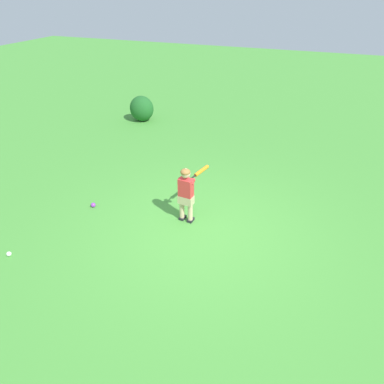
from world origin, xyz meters
name	(u,v)px	position (x,y,z in m)	size (l,w,h in m)	color
ground_plane	(202,233)	(0.00, 0.00, 0.00)	(40.00, 40.00, 0.00)	#479338
child_batter	(187,190)	(-0.39, 0.28, 0.65)	(0.38, 0.75, 1.08)	#232328
play_ball_midfield	(93,205)	(-2.27, 0.01, 0.05)	(0.09, 0.09, 0.09)	purple
play_ball_far_right	(9,254)	(-2.71, -1.70, 0.04)	(0.08, 0.08, 0.08)	white
play_ball_center_lawn	(181,198)	(-0.76, 0.90, 0.04)	(0.08, 0.08, 0.08)	orange
shrub_right_background	(142,109)	(-3.74, 4.79, 0.39)	(0.76, 0.67, 0.79)	#1E5B23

